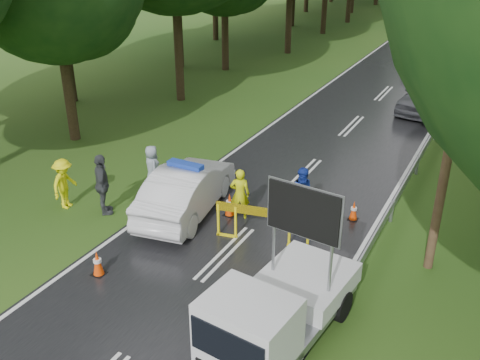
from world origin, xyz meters
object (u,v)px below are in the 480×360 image
Objects in this scene: queue_car_first at (428,95)px; civilian at (304,195)px; queue_car_third at (449,45)px; barrier at (262,217)px; queue_car_fourth at (458,31)px; officer at (240,194)px; queue_car_second at (420,63)px; work_truck at (275,312)px; police_sedan at (187,190)px.

civilian is at bearing -88.84° from queue_car_first.
queue_car_first is 13.57m from queue_car_third.
barrier is 1.56× the size of civilian.
queue_car_first is at bearing -87.20° from queue_car_fourth.
officer is 21.53m from queue_car_second.
barrier is at bearing 119.18° from officer.
queue_car_second is (-1.93, 26.20, -0.29)m from work_truck.
work_truck is at bearing -99.57° from civilian.
police_sedan reaches higher than queue_car_third.
police_sedan is 0.88× the size of queue_car_third.
queue_car_fourth is at bearing 81.24° from queue_car_second.
work_truck reaches higher than civilian.
work_truck is 0.79× the size of queue_car_third.
police_sedan is at bearing -101.57° from queue_car_first.
queue_car_fourth is at bearing 100.70° from queue_car_first.
barrier is 0.60× the size of queue_car_fourth.
queue_car_third is (0.46, 26.68, -0.10)m from civilian.
queue_car_first is at bearing -80.24° from queue_car_third.
queue_car_first is 19.98m from queue_car_fourth.
queue_car_first reaches higher than queue_car_second.
queue_car_third is at bearing -107.50° from police_sedan.
work_truck reaches higher than queue_car_first.
queue_car_first reaches higher than barrier.
police_sedan is 2.82× the size of civilian.
queue_car_second is at bearing -116.02° from officer.
civilian reaches higher than queue_car_third.
officer is at bearing 131.50° from work_truck.
queue_car_third is at bearing -88.19° from queue_car_fourth.
work_truck is 0.98× the size of queue_car_fourth.
queue_car_fourth is (-1.34, 38.61, -0.18)m from work_truck.
civilian is at bearing -85.18° from queue_car_third.
queue_car_second is at bearing -92.39° from queue_car_third.
officer reaches higher than queue_car_fourth.
queue_car_fourth is at bearing 98.33° from work_truck.
queue_car_fourth reaches higher than barrier.
barrier is 0.57× the size of queue_car_first.
officer is at bearing -95.70° from queue_car_first.
barrier is 15.08m from queue_car_first.
police_sedan is at bearing -96.80° from queue_car_fourth.
officer is at bearing -88.90° from queue_car_third.
queue_car_second is 12.42m from queue_car_fourth.
work_truck reaches higher than officer.
barrier is 28.50m from queue_car_third.
officer is 0.38× the size of queue_car_second.
civilian is 0.31× the size of queue_car_third.
civilian is 0.39× the size of queue_car_fourth.
work_truck is 5.73m from civilian.
work_truck reaches higher than police_sedan.
work_truck is 1.64× the size of barrier.
queue_car_second is 0.78× the size of queue_car_third.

